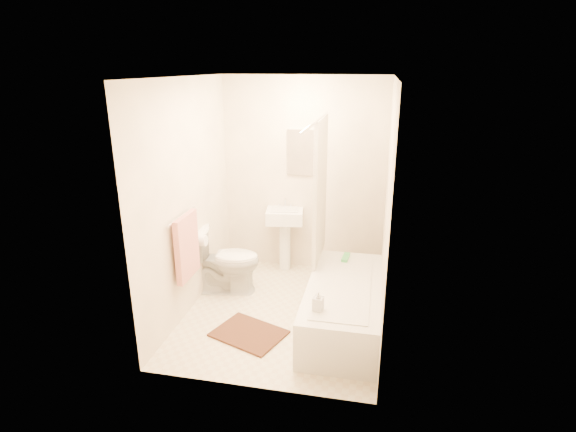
% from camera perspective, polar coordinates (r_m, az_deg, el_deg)
% --- Properties ---
extents(floor, '(2.40, 2.40, 0.00)m').
position_cam_1_polar(floor, '(4.90, -0.60, -12.10)').
color(floor, beige).
rests_on(floor, ground).
extents(ceiling, '(2.40, 2.40, 0.00)m').
position_cam_1_polar(ceiling, '(4.21, -0.72, 17.25)').
color(ceiling, white).
rests_on(ceiling, ground).
extents(wall_back, '(2.00, 0.02, 2.40)m').
position_cam_1_polar(wall_back, '(5.54, 1.98, 5.04)').
color(wall_back, beige).
rests_on(wall_back, ground).
extents(wall_left, '(0.02, 2.40, 2.40)m').
position_cam_1_polar(wall_left, '(4.71, -12.63, 2.14)').
color(wall_left, beige).
rests_on(wall_left, ground).
extents(wall_right, '(0.02, 2.40, 2.40)m').
position_cam_1_polar(wall_right, '(4.31, 12.44, 0.63)').
color(wall_right, beige).
rests_on(wall_right, ground).
extents(mirror, '(0.40, 0.03, 0.55)m').
position_cam_1_polar(mirror, '(5.46, 1.98, 8.05)').
color(mirror, white).
rests_on(mirror, wall_back).
extents(curtain_rod, '(0.03, 1.70, 0.03)m').
position_cam_1_polar(curtain_rod, '(4.28, 3.61, 11.88)').
color(curtain_rod, silver).
rests_on(curtain_rod, wall_back).
extents(shower_curtain, '(0.04, 0.80, 1.55)m').
position_cam_1_polar(shower_curtain, '(4.82, 4.10, 3.18)').
color(shower_curtain, silver).
rests_on(shower_curtain, curtain_rod).
extents(towel_bar, '(0.02, 0.60, 0.02)m').
position_cam_1_polar(towel_bar, '(4.51, -13.35, 0.00)').
color(towel_bar, silver).
rests_on(towel_bar, wall_left).
extents(towel, '(0.06, 0.45, 0.66)m').
position_cam_1_polar(towel, '(4.61, -12.72, -3.80)').
color(towel, '#CC7266').
rests_on(towel, towel_bar).
extents(toilet_paper, '(0.11, 0.12, 0.12)m').
position_cam_1_polar(toilet_paper, '(4.95, -10.93, -3.07)').
color(toilet_paper, white).
rests_on(toilet_paper, wall_left).
extents(toilet, '(0.84, 0.56, 0.76)m').
position_cam_1_polar(toilet, '(5.21, -7.91, -5.56)').
color(toilet, silver).
rests_on(toilet, floor).
extents(sink, '(0.50, 0.42, 0.88)m').
position_cam_1_polar(sink, '(5.68, -0.40, -2.68)').
color(sink, white).
rests_on(sink, floor).
extents(bathtub, '(0.71, 1.63, 0.46)m').
position_cam_1_polar(bathtub, '(4.59, 7.06, -11.21)').
color(bathtub, silver).
rests_on(bathtub, floor).
extents(bath_mat, '(0.79, 0.69, 0.02)m').
position_cam_1_polar(bath_mat, '(4.55, -4.99, -14.64)').
color(bath_mat, '#4D3021').
rests_on(bath_mat, floor).
extents(soap_bottle, '(0.10, 0.10, 0.19)m').
position_cam_1_polar(soap_bottle, '(3.98, 3.85, -10.72)').
color(soap_bottle, silver).
rests_on(soap_bottle, bathtub).
extents(scrub_brush, '(0.08, 0.22, 0.04)m').
position_cam_1_polar(scrub_brush, '(5.02, 7.34, -5.28)').
color(scrub_brush, '#46BB57').
rests_on(scrub_brush, bathtub).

